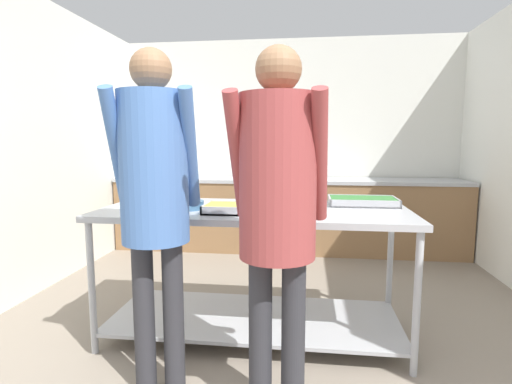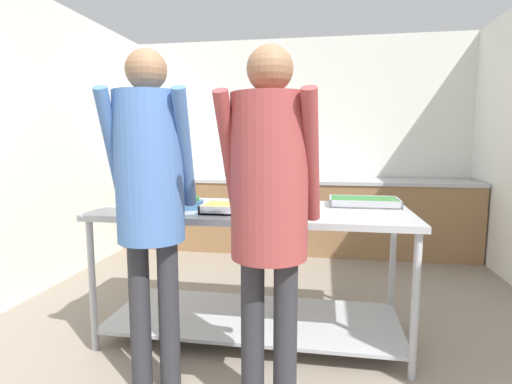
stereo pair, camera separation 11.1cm
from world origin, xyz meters
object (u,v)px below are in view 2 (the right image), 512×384
guest_serving_left (150,185)px  guest_serving_right (269,196)px  plate_stack (305,209)px  sauce_pan (160,195)px  serving_tray_vegetables (241,209)px  broccoli_bowl (188,203)px  serving_tray_roast (364,202)px  water_bottle (160,169)px

guest_serving_left → guest_serving_right: (0.65, -0.14, -0.03)m
plate_stack → guest_serving_right: size_ratio=0.14×
sauce_pan → serving_tray_vegetables: bearing=-29.8°
plate_stack → broccoli_bowl: bearing=-179.3°
serving_tray_vegetables → serving_tray_roast: same height
broccoli_bowl → guest_serving_left: guest_serving_left is taller
sauce_pan → plate_stack: 1.18m
serving_tray_vegetables → guest_serving_right: (0.27, -0.66, 0.18)m
broccoli_bowl → guest_serving_right: guest_serving_right is taller
water_bottle → broccoli_bowl: bearing=-62.8°
plate_stack → guest_serving_left: 1.02m
sauce_pan → serving_tray_roast: (1.53, -0.00, -0.01)m
broccoli_bowl → plate_stack: broccoli_bowl is taller
broccoli_bowl → water_bottle: size_ratio=0.88×
serving_tray_vegetables → plate_stack: (0.40, 0.10, -0.01)m
sauce_pan → serving_tray_roast: sauce_pan is taller
broccoli_bowl → plate_stack: bearing=0.7°
serving_tray_vegetables → water_bottle: (-1.56, 2.38, 0.08)m
broccoli_bowl → plate_stack: (0.79, 0.01, -0.02)m
guest_serving_left → guest_serving_right: 0.66m
guest_serving_left → serving_tray_vegetables: bearing=54.4°
plate_stack → guest_serving_right: 0.79m
sauce_pan → guest_serving_left: size_ratio=0.23×
guest_serving_right → broccoli_bowl: bearing=131.2°
sauce_pan → guest_serving_right: size_ratio=0.23×
sauce_pan → guest_serving_right: guest_serving_right is taller
sauce_pan → serving_tray_roast: 1.53m
guest_serving_right → sauce_pan: bearing=132.9°
guest_serving_left → guest_serving_right: bearing=-12.0°
plate_stack → water_bottle: (-1.96, 2.28, 0.08)m
guest_serving_right → water_bottle: bearing=121.1°
broccoli_bowl → serving_tray_vegetables: broccoli_bowl is taller
serving_tray_vegetables → guest_serving_right: size_ratio=0.28×
sauce_pan → water_bottle: bearing=113.0°
sauce_pan → broccoli_bowl: (0.35, -0.33, -0.00)m
broccoli_bowl → guest_serving_right: (0.65, -0.75, 0.17)m
serving_tray_roast → guest_serving_right: size_ratio=0.27×
serving_tray_vegetables → water_bottle: size_ratio=2.09×
plate_stack → serving_tray_roast: size_ratio=0.52×
guest_serving_right → serving_tray_roast: bearing=63.7°
water_bottle → guest_serving_left: bearing=-67.8°
guest_serving_left → water_bottle: 3.14m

